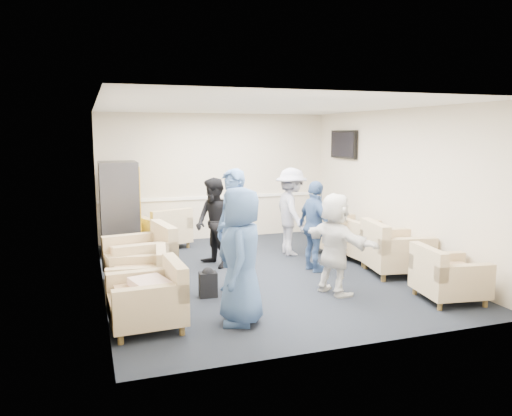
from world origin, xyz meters
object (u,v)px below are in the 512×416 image
object	(u,v)px
person_mid_left	(233,232)
person_back_left	(215,223)
armchair_right_far	(342,235)
vending_machine	(120,208)
armchair_right_near	(446,278)
person_front_right	(335,244)
armchair_right_midnear	(393,252)
person_front_left	(241,256)
armchair_left_near	(151,301)
person_mid_right	(315,226)
armchair_corner	(165,231)
armchair_left_mid	(142,279)
armchair_right_midfar	(366,244)
person_back_right	(291,212)
armchair_left_far	(144,258)

from	to	relation	value
person_mid_left	person_back_left	distance (m)	1.47
armchair_right_far	vending_machine	distance (m)	4.25
armchair_right_near	person_front_right	bearing A→B (deg)	67.20
armchair_right_midnear	person_front_left	bearing A→B (deg)	122.21
armchair_right_near	armchair_left_near	bearing A→B (deg)	93.56
armchair_right_midnear	person_mid_right	size ratio (longest dim) A/B	0.71
armchair_right_far	armchair_corner	xyz separation A→B (m)	(-3.07, 1.67, -0.03)
armchair_right_near	armchair_left_mid	bearing A→B (deg)	79.79
armchair_left_near	vending_machine	bearing A→B (deg)	178.46
armchair_right_midfar	person_front_left	world-z (taller)	person_front_left
armchair_right_near	person_back_right	xyz separation A→B (m)	(-0.98, 3.12, 0.50)
armchair_left_near	armchair_right_near	world-z (taller)	armchair_left_near
armchair_right_near	person_front_right	xyz separation A→B (m)	(-1.30, 0.78, 0.41)
armchair_right_far	person_front_left	size ratio (longest dim) A/B	0.63
armchair_right_far	person_back_left	bearing A→B (deg)	84.59
person_front_left	person_back_right	world-z (taller)	person_front_left
person_back_left	person_mid_right	size ratio (longest dim) A/B	1.02
armchair_right_far	armchair_right_midnear	bearing A→B (deg)	178.97
armchair_left_near	person_back_left	xyz separation A→B (m)	(1.38, 2.43, 0.43)
person_mid_right	person_front_right	bearing A→B (deg)	161.45
armchair_right_far	person_front_right	xyz separation A→B (m)	(-1.23, -2.03, 0.35)
armchair_left_mid	person_front_right	xyz separation A→B (m)	(2.65, -0.54, 0.42)
armchair_corner	vending_machine	bearing A→B (deg)	-6.34
person_front_left	person_mid_right	distance (m)	2.58
person_front_left	person_front_right	distance (m)	1.71
person_mid_left	person_back_right	bearing A→B (deg)	120.64
vending_machine	person_mid_right	size ratio (longest dim) A/B	1.16
armchair_right_midfar	vending_machine	world-z (taller)	vending_machine
armchair_corner	person_back_left	world-z (taller)	person_back_left
armchair_right_far	person_mid_right	xyz separation A→B (m)	(-0.98, -0.85, 0.38)
person_back_left	person_front_right	world-z (taller)	person_back_left
armchair_left_far	armchair_right_midnear	size ratio (longest dim) A/B	1.01
armchair_left_mid	person_back_left	bearing A→B (deg)	143.61
person_back_left	person_back_right	xyz separation A→B (m)	(1.58, 0.37, 0.05)
person_front_left	armchair_right_midnear	bearing A→B (deg)	131.55
armchair_right_far	person_mid_right	bearing A→B (deg)	124.41
armchair_corner	armchair_left_far	bearing A→B (deg)	55.24
person_back_left	person_front_right	bearing A→B (deg)	13.52
person_front_right	person_back_right	bearing A→B (deg)	-24.40
armchair_left_far	person_mid_right	distance (m)	2.81
armchair_right_midnear	armchair_corner	bearing A→B (deg)	55.85
armchair_left_far	person_front_left	size ratio (longest dim) A/B	0.65
armchair_left_mid	person_mid_left	size ratio (longest dim) A/B	0.49
armchair_right_far	armchair_left_far	bearing A→B (deg)	92.35
armchair_right_midnear	person_mid_right	bearing A→B (deg)	72.23
armchair_right_midfar	armchair_right_near	bearing A→B (deg)	174.51
person_back_left	person_back_right	size ratio (longest dim) A/B	0.93
person_back_left	person_mid_right	world-z (taller)	person_back_left
person_front_left	armchair_left_mid	bearing A→B (deg)	-118.68
armchair_right_near	person_front_left	world-z (taller)	person_front_left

